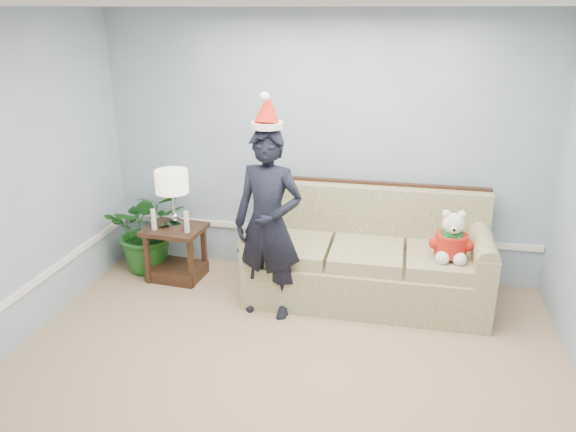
# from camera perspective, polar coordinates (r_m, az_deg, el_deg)

# --- Properties ---
(room_shell) EXTENTS (4.54, 5.04, 2.74)m
(room_shell) POSITION_cam_1_polar(r_m,az_deg,el_deg) (3.39, -2.99, -2.78)
(room_shell) COLOR tan
(room_shell) RESTS_ON ground
(wainscot_trim) EXTENTS (4.49, 4.99, 0.06)m
(wainscot_trim) POSITION_cam_1_polar(r_m,az_deg,el_deg) (5.14, -12.23, -5.87)
(wainscot_trim) COLOR white
(wainscot_trim) RESTS_ON room_shell
(sofa) EXTENTS (2.27, 0.97, 1.06)m
(sofa) POSITION_cam_1_polar(r_m,az_deg,el_deg) (5.54, 8.05, -4.43)
(sofa) COLOR #596630
(sofa) RESTS_ON room_shell
(side_table) EXTENTS (0.62, 0.54, 0.57)m
(side_table) POSITION_cam_1_polar(r_m,az_deg,el_deg) (6.02, -11.24, -4.20)
(side_table) COLOR #3A2315
(side_table) RESTS_ON room_shell
(table_lamp) EXTENTS (0.34, 0.34, 0.60)m
(table_lamp) POSITION_cam_1_polar(r_m,az_deg,el_deg) (5.77, -11.71, 3.21)
(table_lamp) COLOR silver
(table_lamp) RESTS_ON side_table
(candle_pair) EXTENTS (0.41, 0.06, 0.22)m
(candle_pair) POSITION_cam_1_polar(r_m,az_deg,el_deg) (5.77, -11.90, -0.53)
(candle_pair) COLOR silver
(candle_pair) RESTS_ON side_table
(houseplant) EXTENTS (1.03, 0.97, 0.92)m
(houseplant) POSITION_cam_1_polar(r_m,az_deg,el_deg) (6.19, -14.01, -1.32)
(houseplant) COLOR #1B581B
(houseplant) RESTS_ON room_shell
(man) EXTENTS (0.70, 0.52, 1.75)m
(man) POSITION_cam_1_polar(r_m,az_deg,el_deg) (4.99, -2.01, -0.88)
(man) COLOR black
(man) RESTS_ON room_shell
(santa_hat) EXTENTS (0.28, 0.32, 0.32)m
(santa_hat) POSITION_cam_1_polar(r_m,az_deg,el_deg) (4.74, -2.12, 10.56)
(santa_hat) COLOR silver
(santa_hat) RESTS_ON man
(teddy_bear) EXTENTS (0.29, 0.33, 0.47)m
(teddy_bear) POSITION_cam_1_polar(r_m,az_deg,el_deg) (5.22, 16.25, -2.52)
(teddy_bear) COLOR silver
(teddy_bear) RESTS_ON sofa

